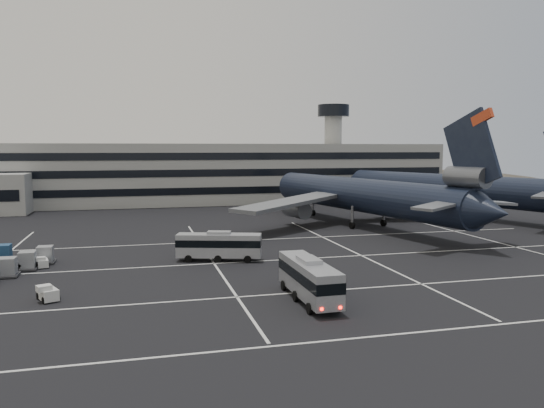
% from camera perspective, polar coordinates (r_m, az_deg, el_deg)
% --- Properties ---
extents(ground, '(260.00, 260.00, 0.00)m').
position_cam_1_polar(ground, '(57.97, 0.24, -6.94)').
color(ground, black).
rests_on(ground, ground).
extents(lane_markings, '(90.00, 55.62, 0.01)m').
position_cam_1_polar(lane_markings, '(58.89, 0.96, -6.73)').
color(lane_markings, silver).
rests_on(lane_markings, ground).
extents(terminal, '(125.00, 26.00, 24.00)m').
position_cam_1_polar(terminal, '(126.45, -9.27, 3.20)').
color(terminal, gray).
rests_on(terminal, ground).
extents(hills, '(352.00, 180.00, 44.00)m').
position_cam_1_polar(hills, '(228.34, -6.21, -0.31)').
color(hills, '#38332B').
rests_on(hills, ground).
extents(trijet_main, '(46.32, 57.23, 18.08)m').
position_cam_1_polar(trijet_main, '(89.28, 9.76, 0.96)').
color(trijet_main, black).
rests_on(trijet_main, ground).
extents(trijet_far, '(28.01, 55.73, 18.08)m').
position_cam_1_polar(trijet_far, '(107.62, 18.78, 1.67)').
color(trijet_far, black).
rests_on(trijet_far, ground).
extents(bus_near, '(2.75, 10.54, 3.70)m').
position_cam_1_polar(bus_near, '(45.79, 3.99, -7.86)').
color(bus_near, '#919399').
rests_on(bus_near, ground).
extents(bus_far, '(10.01, 4.99, 3.45)m').
position_cam_1_polar(bus_far, '(61.74, -5.71, -4.38)').
color(bus_far, '#919399').
rests_on(bus_far, ground).
extents(tug_a, '(1.58, 2.15, 1.25)m').
position_cam_1_polar(tug_a, '(63.45, -23.44, -5.79)').
color(tug_a, silver).
rests_on(tug_a, ground).
extents(tug_b, '(2.19, 2.63, 1.46)m').
position_cam_1_polar(tug_b, '(49.78, -22.93, -8.83)').
color(tug_b, silver).
rests_on(tug_b, ground).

